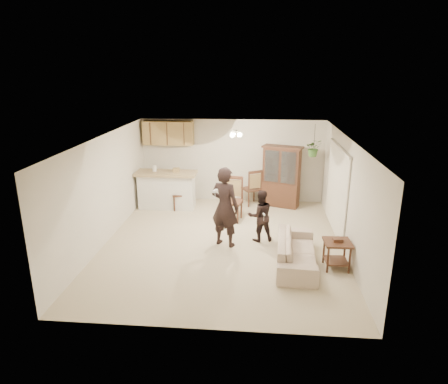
# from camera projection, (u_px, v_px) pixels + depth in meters

# --- Properties ---
(floor) EXTENTS (6.50, 6.50, 0.00)m
(floor) POSITION_uv_depth(u_px,v_px,m) (223.00, 243.00, 9.42)
(floor) COLOR beige
(floor) RESTS_ON ground
(ceiling) EXTENTS (5.50, 6.50, 0.02)m
(ceiling) POSITION_uv_depth(u_px,v_px,m) (222.00, 138.00, 8.67)
(ceiling) COLOR white
(ceiling) RESTS_ON wall_back
(wall_back) EXTENTS (5.50, 0.02, 2.50)m
(wall_back) POSITION_uv_depth(u_px,v_px,m) (232.00, 161.00, 12.13)
(wall_back) COLOR beige
(wall_back) RESTS_ON ground
(wall_front) EXTENTS (5.50, 0.02, 2.50)m
(wall_front) POSITION_uv_depth(u_px,v_px,m) (203.00, 258.00, 5.95)
(wall_front) COLOR beige
(wall_front) RESTS_ON ground
(wall_left) EXTENTS (0.02, 6.50, 2.50)m
(wall_left) POSITION_uv_depth(u_px,v_px,m) (105.00, 190.00, 9.27)
(wall_left) COLOR beige
(wall_left) RESTS_ON ground
(wall_right) EXTENTS (0.02, 6.50, 2.50)m
(wall_right) POSITION_uv_depth(u_px,v_px,m) (346.00, 196.00, 8.81)
(wall_right) COLOR beige
(wall_right) RESTS_ON ground
(breakfast_bar) EXTENTS (1.60, 0.55, 1.00)m
(breakfast_bar) POSITION_uv_depth(u_px,v_px,m) (167.00, 191.00, 11.65)
(breakfast_bar) COLOR silver
(breakfast_bar) RESTS_ON floor
(bar_top) EXTENTS (1.75, 0.70, 0.08)m
(bar_top) POSITION_uv_depth(u_px,v_px,m) (166.00, 173.00, 11.49)
(bar_top) COLOR tan
(bar_top) RESTS_ON breakfast_bar
(upper_cabinets) EXTENTS (1.50, 0.34, 0.70)m
(upper_cabinets) POSITION_uv_depth(u_px,v_px,m) (168.00, 133.00, 11.86)
(upper_cabinets) COLOR olive
(upper_cabinets) RESTS_ON wall_back
(vertical_blinds) EXTENTS (0.06, 2.30, 2.10)m
(vertical_blinds) POSITION_uv_depth(u_px,v_px,m) (337.00, 190.00, 9.71)
(vertical_blinds) COLOR silver
(vertical_blinds) RESTS_ON wall_right
(ceiling_fixture) EXTENTS (0.36, 0.36, 0.20)m
(ceiling_fixture) POSITION_uv_depth(u_px,v_px,m) (235.00, 134.00, 9.82)
(ceiling_fixture) COLOR #FFF0BF
(ceiling_fixture) RESTS_ON ceiling
(hanging_plant) EXTENTS (0.43, 0.37, 0.48)m
(hanging_plant) POSITION_uv_depth(u_px,v_px,m) (314.00, 148.00, 10.95)
(hanging_plant) COLOR #375B24
(hanging_plant) RESTS_ON ceiling
(plant_cord) EXTENTS (0.01, 0.01, 0.65)m
(plant_cord) POSITION_uv_depth(u_px,v_px,m) (315.00, 136.00, 10.85)
(plant_cord) COLOR black
(plant_cord) RESTS_ON ceiling
(sofa) EXTENTS (0.84, 1.91, 0.73)m
(sofa) POSITION_uv_depth(u_px,v_px,m) (297.00, 248.00, 8.31)
(sofa) COLOR beige
(sofa) RESTS_ON floor
(adult) EXTENTS (0.77, 0.66, 1.80)m
(adult) POSITION_uv_depth(u_px,v_px,m) (225.00, 208.00, 9.08)
(adult) COLOR black
(adult) RESTS_ON floor
(child) EXTENTS (0.77, 0.67, 1.35)m
(child) POSITION_uv_depth(u_px,v_px,m) (260.00, 214.00, 9.38)
(child) COLOR black
(child) RESTS_ON floor
(china_hutch) EXTENTS (1.23, 0.80, 1.81)m
(china_hutch) POSITION_uv_depth(u_px,v_px,m) (281.00, 177.00, 11.70)
(china_hutch) COLOR #3A2415
(china_hutch) RESTS_ON floor
(side_table) EXTENTS (0.56, 0.56, 0.66)m
(side_table) POSITION_uv_depth(u_px,v_px,m) (337.00, 254.00, 8.17)
(side_table) COLOR #3A2415
(side_table) RESTS_ON floor
(chair_bar) EXTENTS (0.56, 0.56, 1.03)m
(chair_bar) POSITION_uv_depth(u_px,v_px,m) (180.00, 199.00, 11.62)
(chair_bar) COLOR #3A2415
(chair_bar) RESTS_ON floor
(chair_hutch_left) EXTENTS (0.61, 0.61, 1.18)m
(chair_hutch_left) POSITION_uv_depth(u_px,v_px,m) (232.00, 209.00, 10.74)
(chair_hutch_left) COLOR #3A2415
(chair_hutch_left) RESTS_ON floor
(chair_hutch_right) EXTENTS (0.66, 0.66, 1.09)m
(chair_hutch_right) POSITION_uv_depth(u_px,v_px,m) (251.00, 194.00, 12.00)
(chair_hutch_right) COLOR #3A2415
(chair_hutch_right) RESTS_ON floor
(controller_adult) EXTENTS (0.11, 0.17, 0.05)m
(controller_adult) POSITION_uv_depth(u_px,v_px,m) (215.00, 191.00, 8.55)
(controller_adult) COLOR white
(controller_adult) RESTS_ON adult
(controller_child) EXTENTS (0.06, 0.11, 0.03)m
(controller_child) POSITION_uv_depth(u_px,v_px,m) (264.00, 214.00, 9.08)
(controller_child) COLOR white
(controller_child) RESTS_ON child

